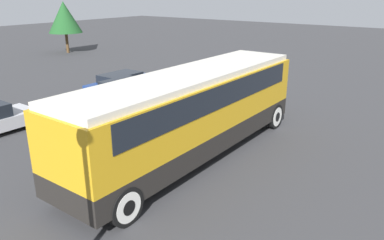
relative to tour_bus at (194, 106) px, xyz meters
name	(u,v)px	position (x,y,z in m)	size (l,w,h in m)	color
ground_plane	(192,156)	(-0.10, 0.00, -1.99)	(120.00, 120.00, 0.00)	#38383A
tour_bus	(194,106)	(0.00, 0.00, 0.00)	(11.40, 2.69, 3.28)	black
parked_car_near	(122,83)	(4.92, 9.06, -1.35)	(4.75, 1.83, 1.25)	navy
parked_car_far	(125,93)	(3.14, 6.93, -1.28)	(4.20, 1.86, 1.45)	black
tree_center	(64,17)	(12.68, 25.22, 1.51)	(3.27, 3.27, 5.02)	brown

